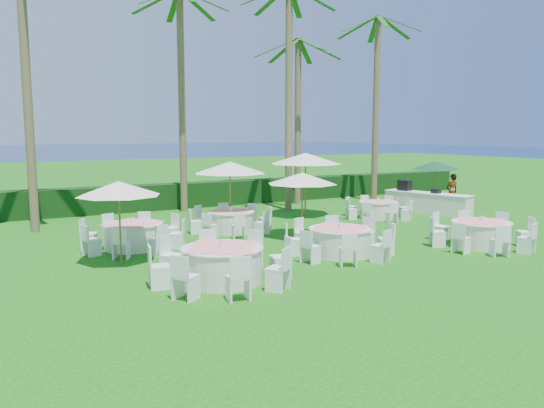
{
  "coord_description": "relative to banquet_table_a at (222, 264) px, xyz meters",
  "views": [
    {
      "loc": [
        -9.3,
        -12.44,
        3.61
      ],
      "look_at": [
        -0.94,
        2.59,
        1.3
      ],
      "focal_mm": 35.0,
      "sensor_mm": 36.0,
      "label": 1
    }
  ],
  "objects": [
    {
      "name": "ground",
      "position": [
        4.26,
        0.87,
        -0.46
      ],
      "size": [
        120.0,
        120.0,
        0.0
      ],
      "primitive_type": "plane",
      "color": "#134F0D",
      "rests_on": "ground"
    },
    {
      "name": "palm_c",
      "position": [
        7.63,
        9.64,
        5.09
      ],
      "size": [
        4.33,
        4.31,
        10.16
      ],
      "color": "brown",
      "rests_on": "ground"
    },
    {
      "name": "banquet_table_c",
      "position": [
        8.91,
        -0.26,
        -0.03
      ],
      "size": [
        3.22,
        3.22,
        0.98
      ],
      "color": "silver",
      "rests_on": "ground"
    },
    {
      "name": "palm_d",
      "position": [
        9.27,
        11.47,
        4.12
      ],
      "size": [
        4.26,
        4.37,
        8.28
      ],
      "color": "brown",
      "rests_on": "ground"
    },
    {
      "name": "hedge",
      "position": [
        4.26,
        12.87,
        0.14
      ],
      "size": [
        34.0,
        1.0,
        1.2
      ],
      "primitive_type": "cube",
      "color": "black",
      "rests_on": "ground"
    },
    {
      "name": "banquet_table_f",
      "position": [
        9.78,
        5.76,
        -0.08
      ],
      "size": [
        2.86,
        2.86,
        0.88
      ],
      "color": "silver",
      "rests_on": "ground"
    },
    {
      "name": "banquet_table_a",
      "position": [
        0.0,
        0.0,
        0.0
      ],
      "size": [
        3.51,
        3.51,
        1.05
      ],
      "color": "silver",
      "rests_on": "ground"
    },
    {
      "name": "ocean",
      "position": [
        4.26,
        102.87,
        -0.46
      ],
      "size": [
        260.0,
        260.0,
        0.0
      ],
      "primitive_type": "plane",
      "color": "#071E4B",
      "rests_on": "ground"
    },
    {
      "name": "umbrella_c",
      "position": [
        3.18,
        6.44,
        1.87
      ],
      "size": [
        2.73,
        2.73,
        2.55
      ],
      "color": "brown",
      "rests_on": "ground"
    },
    {
      "name": "banquet_table_b",
      "position": [
        4.26,
        0.99,
        -0.03
      ],
      "size": [
        3.21,
        3.21,
        0.98
      ],
      "color": "silver",
      "rests_on": "ground"
    },
    {
      "name": "staff_person",
      "position": [
        14.25,
        5.82,
        0.4
      ],
      "size": [
        0.66,
        0.46,
        1.72
      ],
      "primitive_type": "imported",
      "rotation": [
        0.0,
        0.0,
        3.07
      ],
      "color": "gray",
      "rests_on": "ground"
    },
    {
      "name": "banquet_table_e",
      "position": [
        2.97,
        5.95,
        -0.06
      ],
      "size": [
        3.04,
        3.04,
        0.92
      ],
      "color": "silver",
      "rests_on": "ground"
    },
    {
      "name": "umbrella_b",
      "position": [
        4.66,
        3.73,
        1.6
      ],
      "size": [
        2.42,
        2.42,
        2.26
      ],
      "color": "brown",
      "rests_on": "ground"
    },
    {
      "name": "umbrella_d",
      "position": [
        7.34,
        7.71,
        2.05
      ],
      "size": [
        3.1,
        3.1,
        2.76
      ],
      "color": "brown",
      "rests_on": "ground"
    },
    {
      "name": "umbrella_green",
      "position": [
        13.95,
        6.61,
        1.63
      ],
      "size": [
        2.21,
        2.21,
        2.29
      ],
      "color": "brown",
      "rests_on": "ground"
    },
    {
      "name": "banquet_table_d",
      "position": [
        -0.9,
        4.85,
        -0.03
      ],
      "size": [
        3.21,
        3.21,
        0.98
      ],
      "color": "silver",
      "rests_on": "ground"
    },
    {
      "name": "palm_a",
      "position": [
        -3.33,
        9.43,
        5.44
      ],
      "size": [
        4.13,
        4.4,
        10.85
      ],
      "color": "brown",
      "rests_on": "ground"
    },
    {
      "name": "palm_b",
      "position": [
        3.24,
        11.73,
        4.95
      ],
      "size": [
        4.13,
        4.4,
        9.88
      ],
      "color": "brown",
      "rests_on": "ground"
    },
    {
      "name": "palm_e",
      "position": [
        13.34,
        10.31,
        4.78
      ],
      "size": [
        4.4,
        3.98,
        9.56
      ],
      "color": "brown",
      "rests_on": "ground"
    },
    {
      "name": "umbrella_a",
      "position": [
        -1.73,
        3.0,
        1.65
      ],
      "size": [
        2.29,
        2.29,
        2.31
      ],
      "color": "brown",
      "rests_on": "ground"
    },
    {
      "name": "buffet_table",
      "position": [
        12.66,
        5.83,
        0.04
      ],
      "size": [
        1.88,
        4.11,
        1.43
      ],
      "color": "silver",
      "rests_on": "ground"
    }
  ]
}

